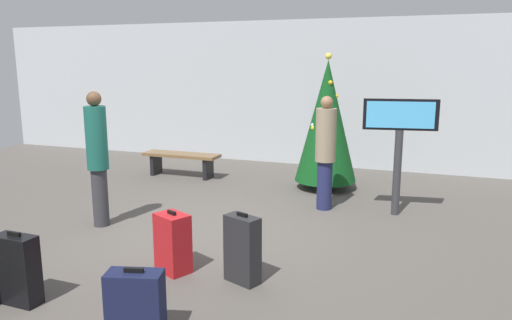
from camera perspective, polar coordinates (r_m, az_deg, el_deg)
name	(u,v)px	position (r m, az deg, el deg)	size (l,w,h in m)	color
ground_plane	(196,231)	(6.93, -7.01, -8.21)	(16.00, 16.00, 0.00)	#514C47
back_wall	(294,93)	(11.21, 4.51, 7.79)	(16.00, 0.20, 3.23)	#B7BCC1
holiday_tree	(327,121)	(8.97, 8.25, 4.50)	(1.12, 1.12, 2.47)	#4C3319
flight_info_kiosk	(399,132)	(7.61, 16.42, 3.14)	(1.09, 0.26, 1.78)	#333338
waiting_bench	(181,159)	(10.09, -8.71, 0.12)	(1.60, 0.44, 0.48)	brown
traveller_0	(325,150)	(7.72, 8.11, 1.15)	(0.38, 0.38, 1.80)	#1E234C
traveller_1	(97,155)	(7.19, -18.03, 0.56)	(0.40, 0.40, 1.92)	#333338
suitcase_1	(242,249)	(5.25, -1.60, -10.39)	(0.43, 0.32, 0.77)	#232326
suitcase_2	(173,243)	(5.58, -9.70, -9.55)	(0.45, 0.40, 0.71)	#B2191E
suitcase_3	(135,304)	(4.46, -13.90, -15.99)	(0.52, 0.35, 0.61)	#141938
suitcase_4	(18,270)	(5.35, -26.08, -11.43)	(0.43, 0.21, 0.73)	black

